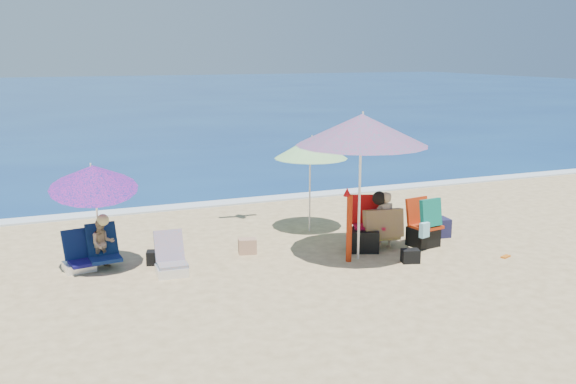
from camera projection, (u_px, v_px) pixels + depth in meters
name	position (u px, v px, depth m)	size (l,w,h in m)	color
ground	(330.00, 272.00, 10.16)	(120.00, 120.00, 0.00)	#D8BC84
sea	(77.00, 96.00, 50.85)	(120.00, 80.00, 0.12)	navy
foam	(232.00, 202.00, 14.77)	(120.00, 0.50, 0.04)	white
umbrella_turquoise	(362.00, 130.00, 10.37)	(2.18, 2.18, 2.43)	white
umbrella_striped	(311.00, 148.00, 12.16)	(1.43, 1.43, 1.83)	silver
umbrella_blue	(93.00, 177.00, 9.89)	(1.43, 1.48, 1.83)	white
furled_umbrella	(349.00, 221.00, 10.53)	(0.16, 0.14, 1.23)	#AE290C
chair_navy	(80.00, 260.00, 10.22)	(0.57, 0.66, 0.62)	#100D4D
chair_rainbow	(171.00, 263.00, 10.04)	(0.49, 0.60, 0.64)	#D26F4A
camp_chair_left	(364.00, 234.00, 11.26)	(0.82, 0.74, 0.91)	maroon
camp_chair_right	(424.00, 229.00, 11.43)	(0.58, 0.66, 0.88)	#B02C0C
person_center	(383.00, 221.00, 11.30)	(0.72, 0.61, 1.01)	tan
person_left	(103.00, 243.00, 10.31)	(0.51, 0.62, 0.87)	tan
bag_black_a	(156.00, 258.00, 10.52)	(0.35, 0.29, 0.22)	black
bag_tan	(247.00, 246.00, 11.06)	(0.34, 0.28, 0.26)	tan
bag_navy_b	(436.00, 227.00, 12.07)	(0.49, 0.38, 0.34)	#1B1B3C
bag_black_b	(410.00, 256.00, 10.59)	(0.33, 0.26, 0.22)	black
orange_item	(506.00, 257.00, 10.88)	(0.21, 0.15, 0.03)	orange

